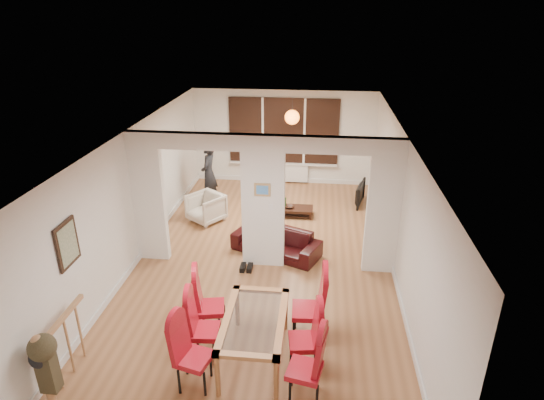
% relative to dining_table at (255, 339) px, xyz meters
% --- Properties ---
extents(floor, '(5.00, 9.00, 0.01)m').
position_rel_dining_table_xyz_m(floor, '(-0.21, 2.62, -0.36)').
color(floor, '#99643D').
rests_on(floor, ground).
extents(room_walls, '(5.00, 9.00, 2.60)m').
position_rel_dining_table_xyz_m(room_walls, '(-0.21, 2.62, 0.94)').
color(room_walls, silver).
rests_on(room_walls, floor).
extents(divider_wall, '(5.00, 0.18, 2.60)m').
position_rel_dining_table_xyz_m(divider_wall, '(-0.21, 2.62, 0.94)').
color(divider_wall, white).
rests_on(divider_wall, floor).
extents(bay_window_blinds, '(3.00, 0.08, 1.80)m').
position_rel_dining_table_xyz_m(bay_window_blinds, '(-0.21, 7.06, 1.14)').
color(bay_window_blinds, black).
rests_on(bay_window_blinds, room_walls).
extents(radiator, '(1.40, 0.08, 0.50)m').
position_rel_dining_table_xyz_m(radiator, '(-0.21, 7.02, -0.06)').
color(radiator, white).
rests_on(radiator, floor).
extents(pendant_light, '(0.36, 0.36, 0.36)m').
position_rel_dining_table_xyz_m(pendant_light, '(0.09, 5.92, 1.79)').
color(pendant_light, orange).
rests_on(pendant_light, room_walls).
extents(stair_newel, '(0.40, 1.20, 1.10)m').
position_rel_dining_table_xyz_m(stair_newel, '(-2.46, -0.58, 0.19)').
color(stair_newel, '#A9784D').
rests_on(stair_newel, floor).
extents(wall_poster, '(0.04, 0.52, 0.67)m').
position_rel_dining_table_xyz_m(wall_poster, '(-2.68, 0.22, 1.24)').
color(wall_poster, gray).
rests_on(wall_poster, room_walls).
extents(pillar_photo, '(0.30, 0.03, 0.25)m').
position_rel_dining_table_xyz_m(pillar_photo, '(-0.21, 2.52, 1.24)').
color(pillar_photo, '#4C8CD8').
rests_on(pillar_photo, divider_wall).
extents(dining_table, '(0.86, 1.52, 0.71)m').
position_rel_dining_table_xyz_m(dining_table, '(0.00, 0.00, 0.00)').
color(dining_table, '#945E36').
rests_on(dining_table, floor).
extents(dining_chair_la, '(0.51, 0.51, 1.05)m').
position_rel_dining_table_xyz_m(dining_chair_la, '(-0.72, -0.56, 0.17)').
color(dining_chair_la, maroon).
rests_on(dining_chair_la, floor).
extents(dining_chair_lb, '(0.44, 0.44, 1.03)m').
position_rel_dining_table_xyz_m(dining_chair_lb, '(-0.72, -0.01, 0.16)').
color(dining_chair_lb, maroon).
rests_on(dining_chair_lb, floor).
extents(dining_chair_lc, '(0.50, 0.50, 1.06)m').
position_rel_dining_table_xyz_m(dining_chair_lc, '(-0.76, 0.51, 0.17)').
color(dining_chair_lc, maroon).
rests_on(dining_chair_lc, floor).
extents(dining_chair_ra, '(0.50, 0.50, 1.05)m').
position_rel_dining_table_xyz_m(dining_chair_ra, '(0.73, -0.61, 0.17)').
color(dining_chair_ra, maroon).
rests_on(dining_chair_ra, floor).
extents(dining_chair_rb, '(0.46, 0.46, 1.02)m').
position_rel_dining_table_xyz_m(dining_chair_rb, '(0.70, -0.07, 0.16)').
color(dining_chair_rb, maroon).
rests_on(dining_chair_rb, floor).
extents(dining_chair_rc, '(0.49, 0.49, 1.18)m').
position_rel_dining_table_xyz_m(dining_chair_rc, '(0.73, 0.54, 0.23)').
color(dining_chair_rc, maroon).
rests_on(dining_chair_rc, floor).
extents(sofa, '(1.92, 1.35, 0.52)m').
position_rel_dining_table_xyz_m(sofa, '(-0.00, 3.04, -0.10)').
color(sofa, black).
rests_on(sofa, floor).
extents(armchair, '(1.01, 1.01, 0.67)m').
position_rel_dining_table_xyz_m(armchair, '(-1.78, 4.36, -0.02)').
color(armchair, beige).
rests_on(armchair, floor).
extents(person, '(0.59, 0.41, 1.58)m').
position_rel_dining_table_xyz_m(person, '(-1.94, 5.41, 0.43)').
color(person, black).
rests_on(person, floor).
extents(television, '(0.96, 0.34, 0.55)m').
position_rel_dining_table_xyz_m(television, '(1.79, 5.79, -0.08)').
color(television, black).
rests_on(television, floor).
extents(coffee_table, '(0.95, 0.53, 0.21)m').
position_rel_dining_table_xyz_m(coffee_table, '(0.24, 4.85, -0.25)').
color(coffee_table, black).
rests_on(coffee_table, floor).
extents(bottle, '(0.07, 0.07, 0.27)m').
position_rel_dining_table_xyz_m(bottle, '(0.02, 4.85, -0.01)').
color(bottle, '#143F19').
rests_on(bottle, coffee_table).
extents(bowl, '(0.22, 0.22, 0.05)m').
position_rel_dining_table_xyz_m(bowl, '(0.14, 4.83, -0.12)').
color(bowl, black).
rests_on(bowl, coffee_table).
extents(shoes, '(0.23, 0.25, 0.10)m').
position_rel_dining_table_xyz_m(shoes, '(-0.50, 2.33, -0.31)').
color(shoes, black).
rests_on(shoes, floor).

